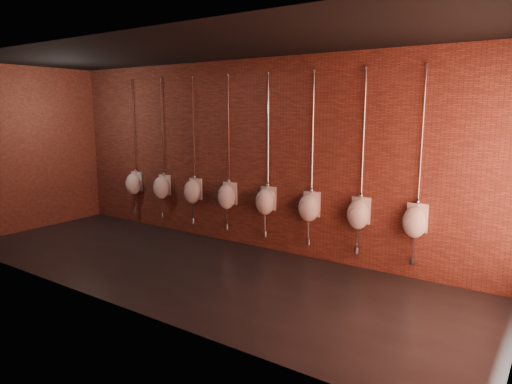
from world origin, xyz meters
TOP-DOWN VIEW (x-y plane):
  - ground at (0.00, 0.00)m, footprint 8.50×8.50m
  - room_shell at (0.00, 0.00)m, footprint 8.54×3.04m
  - urinal_0 at (-2.89, 1.38)m, footprint 0.36×0.32m
  - urinal_1 at (-2.07, 1.38)m, footprint 0.36×0.32m
  - urinal_2 at (-1.25, 1.38)m, footprint 0.36×0.32m
  - urinal_3 at (-0.43, 1.38)m, footprint 0.36×0.32m
  - urinal_4 at (0.39, 1.38)m, footprint 0.36×0.32m
  - urinal_5 at (1.21, 1.38)m, footprint 0.36×0.32m
  - urinal_6 at (2.03, 1.38)m, footprint 0.36×0.32m
  - urinal_7 at (2.85, 1.38)m, footprint 0.36×0.32m

SIDE VIEW (x-z plane):
  - ground at x=0.00m, z-range 0.00..0.00m
  - urinal_0 at x=-2.89m, z-range -0.49..2.22m
  - urinal_1 at x=-2.07m, z-range -0.49..2.22m
  - urinal_2 at x=-1.25m, z-range -0.49..2.22m
  - urinal_3 at x=-0.43m, z-range -0.49..2.22m
  - urinal_4 at x=0.39m, z-range -0.49..2.22m
  - urinal_5 at x=1.21m, z-range -0.49..2.22m
  - urinal_6 at x=2.03m, z-range -0.49..2.22m
  - urinal_7 at x=2.85m, z-range -0.49..2.22m
  - room_shell at x=0.00m, z-range 0.40..3.62m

